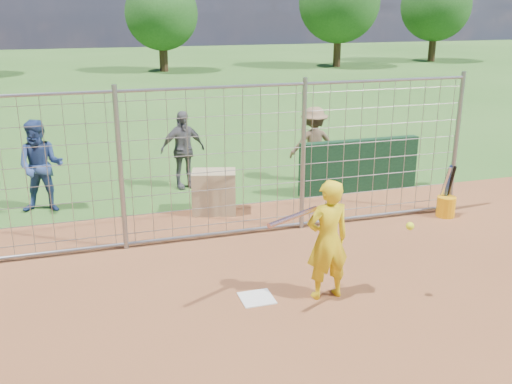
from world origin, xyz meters
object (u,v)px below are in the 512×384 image
object	(u,v)px
bystander_b	(183,150)
equipment_bin	(214,192)
bystander_c	(314,144)
bucket_with_bats	(446,204)
bystander_a	(41,167)
batter	(328,240)

from	to	relation	value
bystander_b	equipment_bin	xyz separation A→B (m)	(0.26, -1.72, -0.43)
bystander_c	bucket_with_bats	bearing A→B (deg)	125.12
bystander_c	bucket_with_bats	world-z (taller)	bystander_c
equipment_bin	bucket_with_bats	bearing A→B (deg)	-4.96
bystander_c	equipment_bin	world-z (taller)	bystander_c
bystander_b	bystander_a	bearing A→B (deg)	-176.16
bystander_c	bystander_a	bearing A→B (deg)	12.20
equipment_bin	bucket_with_bats	world-z (taller)	bucket_with_bats
batter	bucket_with_bats	bearing A→B (deg)	-150.12
batter	equipment_bin	distance (m)	3.71
bystander_a	bystander_c	distance (m)	5.61
bystander_a	bystander_b	bearing A→B (deg)	25.96
bystander_a	equipment_bin	world-z (taller)	bystander_a
bystander_a	bucket_with_bats	bearing A→B (deg)	-7.69
bystander_c	bucket_with_bats	size ratio (longest dim) A/B	1.68
bystander_a	equipment_bin	xyz separation A→B (m)	(3.03, -1.02, -0.47)
bystander_a	bucket_with_bats	xyz separation A→B (m)	(7.04, -2.49, -0.62)
bystander_a	bystander_b	world-z (taller)	bystander_a
batter	bystander_a	distance (m)	5.94
bystander_a	bystander_c	size ratio (longest dim) A/B	1.06
bystander_a	bucket_with_bats	world-z (taller)	bystander_a
bystander_b	equipment_bin	world-z (taller)	bystander_b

